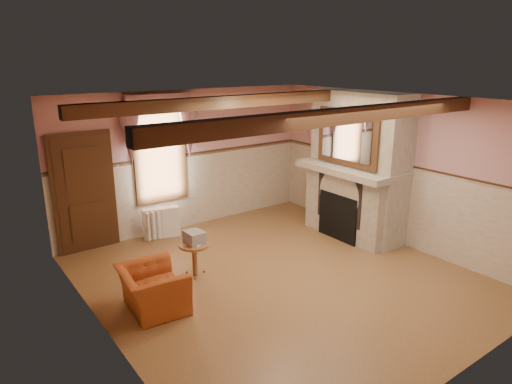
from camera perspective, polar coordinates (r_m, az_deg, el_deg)
floor at (r=7.47m, az=2.91°, el=-10.59°), size 5.50×6.00×0.01m
ceiling at (r=6.68m, az=3.27°, el=11.34°), size 5.50×6.00×0.01m
wall_back at (r=9.38m, az=-8.60°, el=4.02°), size 5.50×0.02×2.80m
wall_front at (r=5.14m, az=24.95°, el=-8.02°), size 5.50×0.02×2.80m
wall_left at (r=5.70m, az=-18.95°, el=-4.94°), size 0.02×6.00×2.80m
wall_right at (r=8.89m, az=16.97°, el=2.78°), size 0.02×6.00×2.80m
wainscot at (r=7.16m, az=3.00°, el=-5.24°), size 5.50×6.00×1.50m
chair_rail at (r=6.91m, az=3.09°, el=0.55°), size 5.50×6.00×0.08m
firebox at (r=8.96m, az=10.51°, el=-2.99°), size 0.20×0.95×0.90m
armchair at (r=6.62m, az=-12.79°, el=-11.78°), size 0.91×1.02×0.61m
side_table at (r=7.47m, az=-7.67°, el=-8.38°), size 0.53×0.53×0.55m
book_stack at (r=7.34m, az=-7.71°, el=-5.63°), size 0.27×0.33×0.20m
radiator at (r=9.10m, az=-11.75°, el=-3.76°), size 0.72×0.36×0.60m
bowl at (r=8.74m, az=12.84°, el=3.27°), size 0.32×0.32×0.08m
mantel_clock at (r=9.28m, az=8.98°, el=4.62°), size 0.14×0.24×0.20m
oil_lamp at (r=9.02m, az=10.68°, el=4.45°), size 0.11×0.11×0.28m
candle_red at (r=8.48m, az=14.87°, el=3.01°), size 0.06×0.06×0.16m
jar_yellow at (r=8.68m, az=13.26°, el=3.30°), size 0.06×0.06×0.12m
fireplace at (r=9.01m, az=12.69°, el=3.27°), size 0.85×2.00×2.80m
mantel at (r=8.88m, az=11.90°, el=2.88°), size 1.05×2.05×0.12m
overmantel_mirror at (r=8.63m, az=11.31°, el=6.65°), size 0.06×1.44×1.04m
door at (r=8.67m, az=-20.65°, el=-0.29°), size 1.10×0.10×2.10m
window at (r=9.05m, az=-11.95°, el=5.00°), size 1.06×0.08×2.02m
window_drapes at (r=8.87m, az=-11.93°, el=8.71°), size 1.30×0.14×1.40m
ceiling_beam_front at (r=5.82m, az=10.87°, el=9.32°), size 5.50×0.18×0.20m
ceiling_beam_back at (r=7.65m, az=-2.57°, el=11.25°), size 5.50×0.18×0.20m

